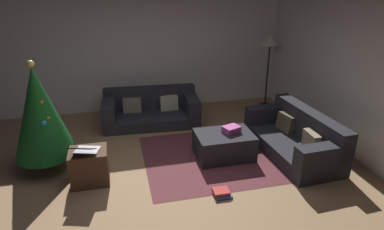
# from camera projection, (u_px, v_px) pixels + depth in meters

# --- Properties ---
(ground_plane) EXTENTS (6.40, 6.40, 0.00)m
(ground_plane) POSITION_uv_depth(u_px,v_px,m) (167.00, 183.00, 4.74)
(ground_plane) COLOR #93704C
(rear_partition) EXTENTS (6.40, 0.12, 2.60)m
(rear_partition) POSITION_uv_depth(u_px,v_px,m) (141.00, 50.00, 7.07)
(rear_partition) COLOR silver
(rear_partition) RESTS_ON ground_plane
(corner_partition) EXTENTS (0.12, 6.40, 2.60)m
(corner_partition) POSITION_uv_depth(u_px,v_px,m) (372.00, 81.00, 4.93)
(corner_partition) COLOR silver
(corner_partition) RESTS_ON ground_plane
(couch_left) EXTENTS (1.91, 1.04, 0.67)m
(couch_left) POSITION_uv_depth(u_px,v_px,m) (151.00, 110.00, 6.67)
(couch_left) COLOR #26262B
(couch_left) RESTS_ON ground_plane
(couch_right) EXTENTS (0.93, 1.90, 0.72)m
(couch_right) POSITION_uv_depth(u_px,v_px,m) (296.00, 137.00, 5.47)
(couch_right) COLOR #26262B
(couch_right) RESTS_ON ground_plane
(ottoman) EXTENTS (0.91, 0.68, 0.41)m
(ottoman) POSITION_uv_depth(u_px,v_px,m) (224.00, 145.00, 5.39)
(ottoman) COLOR #26262B
(ottoman) RESTS_ON ground_plane
(gift_box) EXTENTS (0.31, 0.28, 0.10)m
(gift_box) POSITION_uv_depth(u_px,v_px,m) (231.00, 129.00, 5.33)
(gift_box) COLOR #B23F8C
(gift_box) RESTS_ON ottoman
(tv_remote) EXTENTS (0.13, 0.16, 0.02)m
(tv_remote) POSITION_uv_depth(u_px,v_px,m) (227.00, 130.00, 5.39)
(tv_remote) COLOR black
(tv_remote) RESTS_ON ottoman
(christmas_tree) EXTENTS (0.89, 0.89, 1.69)m
(christmas_tree) POSITION_uv_depth(u_px,v_px,m) (40.00, 113.00, 4.77)
(christmas_tree) COLOR brown
(christmas_tree) RESTS_ON ground_plane
(side_table) EXTENTS (0.52, 0.44, 0.50)m
(side_table) POSITION_uv_depth(u_px,v_px,m) (90.00, 166.00, 4.68)
(side_table) COLOR #4C3323
(side_table) RESTS_ON ground_plane
(laptop) EXTENTS (0.42, 0.46, 0.18)m
(laptop) POSITION_uv_depth(u_px,v_px,m) (85.00, 149.00, 4.51)
(laptop) COLOR silver
(laptop) RESTS_ON side_table
(book_stack) EXTENTS (0.24, 0.22, 0.08)m
(book_stack) POSITION_uv_depth(u_px,v_px,m) (222.00, 193.00, 4.45)
(book_stack) COLOR #2D5193
(book_stack) RESTS_ON ground_plane
(corner_lamp) EXTENTS (0.36, 0.36, 1.62)m
(corner_lamp) POSITION_uv_depth(u_px,v_px,m) (270.00, 45.00, 7.14)
(corner_lamp) COLOR black
(corner_lamp) RESTS_ON ground_plane
(area_rug) EXTENTS (2.60, 2.00, 0.01)m
(area_rug) POSITION_uv_depth(u_px,v_px,m) (223.00, 156.00, 5.47)
(area_rug) COLOR brown
(area_rug) RESTS_ON ground_plane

